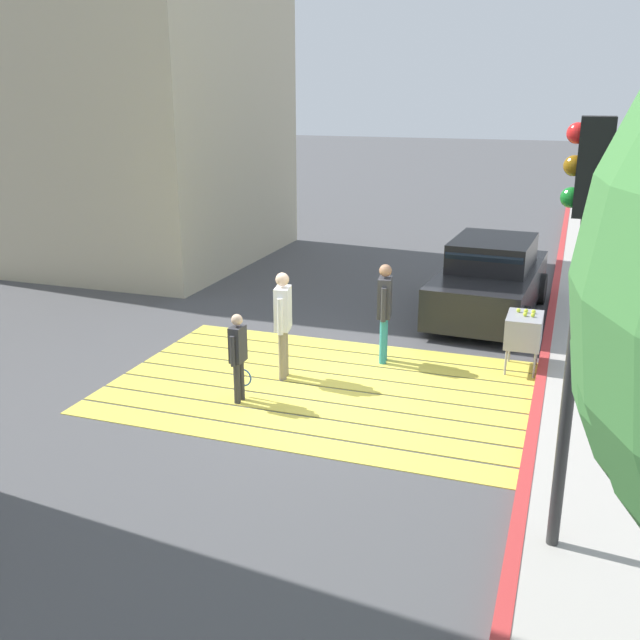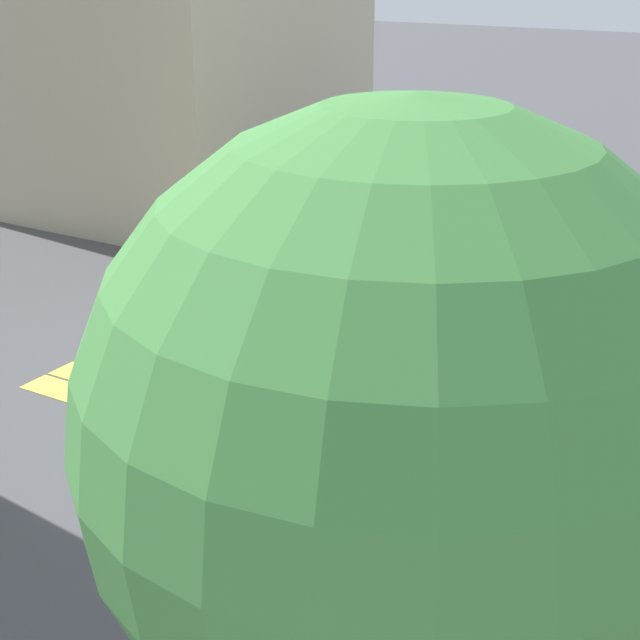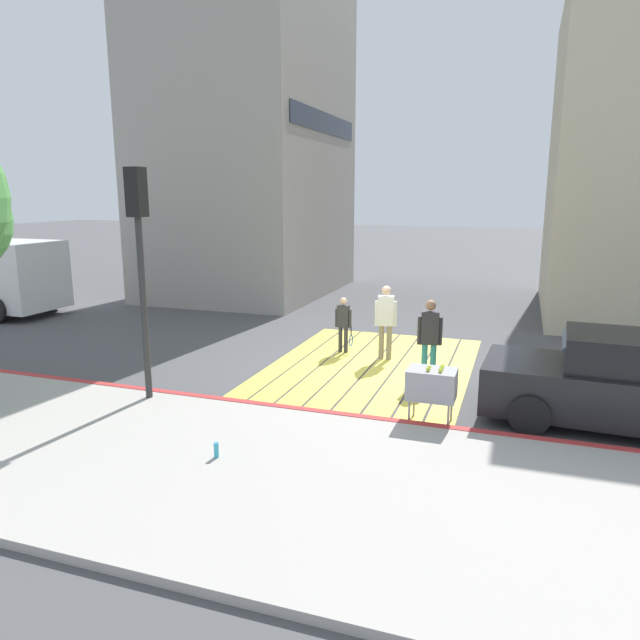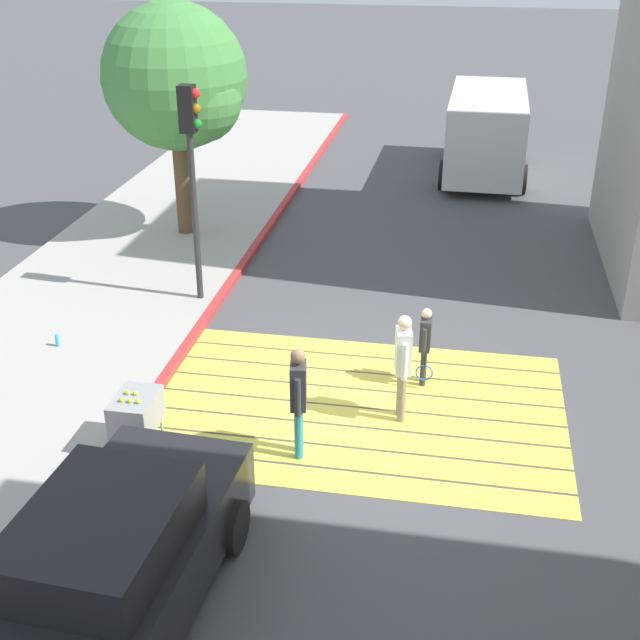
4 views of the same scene
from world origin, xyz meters
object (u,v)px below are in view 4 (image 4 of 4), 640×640
object	(u,v)px
car_parked_near_curb	(112,566)
pedestrian_adult_lead	(298,395)
tennis_ball_cart	(136,412)
pedestrian_child_with_racket	(425,342)
traffic_light_corner	(192,152)
street_tree	(179,81)
van_down_street	(486,131)
pedestrian_adult_trailing	(403,360)
water_bottle	(57,340)

from	to	relation	value
car_parked_near_curb	pedestrian_adult_lead	bearing A→B (deg)	68.12
tennis_ball_cart	pedestrian_child_with_racket	bearing A→B (deg)	34.96
traffic_light_corner	pedestrian_child_with_racket	size ratio (longest dim) A/B	3.10
street_tree	pedestrian_child_with_racket	distance (m)	8.80
pedestrian_adult_lead	car_parked_near_curb	bearing A→B (deg)	-111.88
van_down_street	pedestrian_adult_trailing	world-z (taller)	van_down_street
van_down_street	pedestrian_child_with_racket	size ratio (longest dim) A/B	3.83
tennis_ball_cart	pedestrian_adult_lead	xyz separation A→B (m)	(2.25, 0.39, 0.30)
tennis_ball_cart	traffic_light_corner	bearing A→B (deg)	97.64
tennis_ball_cart	pedestrian_adult_trailing	bearing A→B (deg)	24.07
pedestrian_adult_trailing	pedestrian_child_with_racket	world-z (taller)	pedestrian_adult_trailing
car_parked_near_curb	street_tree	distance (m)	12.24
car_parked_near_curb	van_down_street	distance (m)	18.44
pedestrian_adult_lead	pedestrian_child_with_racket	distance (m)	2.82
car_parked_near_curb	pedestrian_adult_lead	world-z (taller)	pedestrian_adult_lead
pedestrian_adult_lead	pedestrian_adult_trailing	world-z (taller)	pedestrian_adult_trailing
pedestrian_adult_trailing	pedestrian_child_with_racket	xyz separation A→B (m)	(0.27, 1.09, -0.24)
car_parked_near_curb	pedestrian_adult_lead	size ratio (longest dim) A/B	2.57
pedestrian_adult_lead	pedestrian_adult_trailing	xyz separation A→B (m)	(1.34, 1.21, 0.02)
water_bottle	pedestrian_adult_trailing	world-z (taller)	pedestrian_adult_trailing
street_tree	pedestrian_child_with_racket	size ratio (longest dim) A/B	3.89
pedestrian_adult_trailing	pedestrian_child_with_racket	size ratio (longest dim) A/B	1.28
car_parked_near_curb	tennis_ball_cart	distance (m)	3.11
car_parked_near_curb	water_bottle	distance (m)	6.61
car_parked_near_curb	pedestrian_adult_trailing	size ratio (longest dim) A/B	2.52
car_parked_near_curb	pedestrian_adult_trailing	xyz separation A→B (m)	(2.69, 4.57, 0.28)
street_tree	pedestrian_adult_trailing	world-z (taller)	street_tree
street_tree	tennis_ball_cart	bearing A→B (deg)	-76.35
traffic_light_corner	car_parked_near_curb	bearing A→B (deg)	-78.89
car_parked_near_curb	street_tree	bearing A→B (deg)	104.48
tennis_ball_cart	pedestrian_adult_lead	world-z (taller)	pedestrian_adult_lead
traffic_light_corner	pedestrian_adult_trailing	size ratio (longest dim) A/B	2.43
pedestrian_adult_trailing	tennis_ball_cart	bearing A→B (deg)	-155.93
van_down_street	pedestrian_adult_trailing	size ratio (longest dim) A/B	3.00
water_bottle	street_tree	bearing A→B (deg)	85.44
tennis_ball_cart	pedestrian_child_with_racket	xyz separation A→B (m)	(3.85, 2.69, 0.08)
traffic_light_corner	street_tree	size ratio (longest dim) A/B	0.80
pedestrian_adult_lead	pedestrian_adult_trailing	bearing A→B (deg)	42.24
street_tree	pedestrian_adult_trailing	size ratio (longest dim) A/B	3.05
street_tree	pedestrian_adult_lead	bearing A→B (deg)	-62.07
street_tree	pedestrian_child_with_racket	xyz separation A→B (m)	(5.93, -5.85, -2.86)
traffic_light_corner	pedestrian_adult_trailing	distance (m)	5.85
car_parked_near_curb	street_tree	xyz separation A→B (m)	(-2.97, 11.52, 2.90)
street_tree	water_bottle	size ratio (longest dim) A/B	24.18
water_bottle	pedestrian_adult_trailing	size ratio (longest dim) A/B	0.13
traffic_light_corner	water_bottle	distance (m)	4.15
street_tree	pedestrian_adult_lead	world-z (taller)	street_tree
car_parked_near_curb	pedestrian_adult_lead	distance (m)	3.63
traffic_light_corner	pedestrian_child_with_racket	bearing A→B (deg)	-27.58
street_tree	pedestrian_adult_lead	xyz separation A→B (m)	(4.32, -8.16, -2.63)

